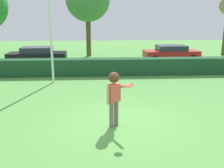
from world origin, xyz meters
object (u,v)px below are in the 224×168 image
lamppost (50,15)px  parked_car_black (37,55)px  person (114,92)px  frisbee (128,86)px  parked_car_red (171,52)px

lamppost → parked_car_black: bearing=109.4°
parked_car_black → lamppost: bearing=-70.6°
person → frisbee: (0.38, -0.58, 0.36)m
frisbee → parked_car_black: size_ratio=0.05×
parked_car_red → frisbee: bearing=-111.1°
person → parked_car_red: person is taller
parked_car_red → parked_car_black: bearing=-176.9°
frisbee → lamppost: bearing=116.5°
parked_car_black → parked_car_red: 10.20m
frisbee → lamppost: 7.50m
frisbee → person: bearing=122.9°
person → lamppost: lamppost is taller
lamppost → parked_car_black: (-2.03, 5.76, -2.80)m
person → frisbee: size_ratio=7.83×
person → frisbee: bearing=-57.1°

